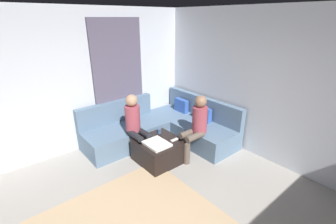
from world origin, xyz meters
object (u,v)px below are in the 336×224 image
object	(u,v)px
sectional_couch	(163,128)
coffee_mug	(159,131)
person_on_couch_back	(196,125)
ottoman	(159,150)
person_on_couch_side	(136,124)
game_remote	(174,140)

from	to	relation	value
sectional_couch	coffee_mug	bearing A→B (deg)	-47.37
sectional_couch	person_on_couch_back	size ratio (longest dim) A/B	2.12
coffee_mug	person_on_couch_back	bearing A→B (deg)	40.90
sectional_couch	ottoman	world-z (taller)	sectional_couch
sectional_couch	ottoman	bearing A→B (deg)	-44.60
ottoman	person_on_couch_back	size ratio (longest dim) A/B	0.63
ottoman	person_on_couch_side	world-z (taller)	person_on_couch_side
game_remote	person_on_couch_back	size ratio (longest dim) A/B	0.12
person_on_couch_back	sectional_couch	bearing A→B (deg)	3.53
ottoman	person_on_couch_side	size ratio (longest dim) A/B	0.63
person_on_couch_back	coffee_mug	bearing A→B (deg)	40.90
sectional_couch	coffee_mug	distance (m)	0.57
coffee_mug	person_on_couch_back	size ratio (longest dim) A/B	0.08
ottoman	person_on_couch_side	bearing A→B (deg)	-155.53
game_remote	person_on_couch_side	bearing A→B (deg)	-145.87
game_remote	person_on_couch_side	distance (m)	0.78
ottoman	coffee_mug	distance (m)	0.38
game_remote	person_on_couch_back	distance (m)	0.49
game_remote	sectional_couch	bearing A→B (deg)	154.91
ottoman	person_on_couch_back	world-z (taller)	person_on_couch_back
coffee_mug	person_on_couch_back	distance (m)	0.72
person_on_couch_back	person_on_couch_side	world-z (taller)	same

